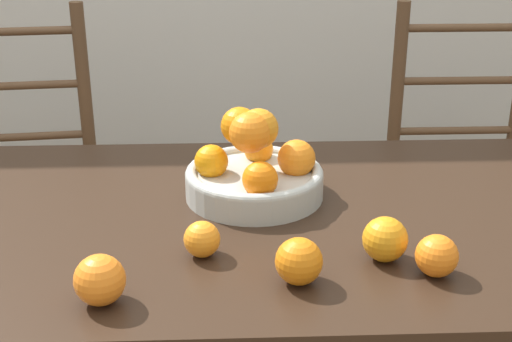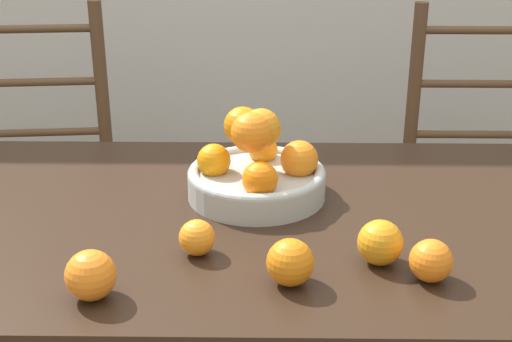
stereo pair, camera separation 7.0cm
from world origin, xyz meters
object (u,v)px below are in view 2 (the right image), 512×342
object	(u,v)px
orange_loose_2	(290,262)
orange_loose_3	(91,275)
orange_loose_0	(380,243)
chair_left	(40,195)
orange_loose_1	(197,238)
orange_loose_4	(431,261)
fruit_bowl	(257,169)
chair_right	(479,198)

from	to	relation	value
orange_loose_2	orange_loose_3	distance (m)	0.31
orange_loose_0	chair_left	bearing A→B (deg)	135.15
orange_loose_1	chair_left	size ratio (longest dim) A/B	0.06
orange_loose_4	chair_left	distance (m)	1.35
fruit_bowl	orange_loose_0	bearing A→B (deg)	-51.84
orange_loose_0	orange_loose_3	world-z (taller)	orange_loose_3
orange_loose_3	chair_left	distance (m)	1.11
orange_loose_4	chair_left	size ratio (longest dim) A/B	0.07
orange_loose_1	orange_loose_4	world-z (taller)	orange_loose_4
orange_loose_2	chair_right	xyz separation A→B (m)	(0.59, 0.93, -0.32)
fruit_bowl	orange_loose_4	world-z (taller)	fruit_bowl
orange_loose_2	orange_loose_1	bearing A→B (deg)	149.20
orange_loose_3	chair_left	size ratio (longest dim) A/B	0.08
orange_loose_2	chair_left	xyz separation A→B (m)	(-0.72, 0.93, -0.32)
orange_loose_0	orange_loose_4	xyz separation A→B (m)	(0.07, -0.05, -0.00)
chair_right	orange_loose_0	bearing A→B (deg)	-117.19
orange_loose_0	chair_right	bearing A→B (deg)	63.06
orange_loose_1	chair_right	xyz separation A→B (m)	(0.75, 0.84, -0.31)
chair_left	chair_right	distance (m)	1.31
orange_loose_4	fruit_bowl	bearing A→B (deg)	131.52
orange_loose_3	orange_loose_2	bearing A→B (deg)	8.46
orange_loose_3	fruit_bowl	bearing A→B (deg)	56.71
orange_loose_0	orange_loose_1	size ratio (longest dim) A/B	1.22
orange_loose_0	orange_loose_2	bearing A→B (deg)	-156.13
orange_loose_1	orange_loose_2	size ratio (longest dim) A/B	0.82
orange_loose_3	orange_loose_4	xyz separation A→B (m)	(0.54, 0.06, -0.00)
orange_loose_1	orange_loose_2	world-z (taller)	orange_loose_2
orange_loose_0	orange_loose_3	xyz separation A→B (m)	(-0.46, -0.11, 0.00)
fruit_bowl	chair_right	xyz separation A→B (m)	(0.65, 0.60, -0.34)
orange_loose_0	fruit_bowl	bearing A→B (deg)	128.16
fruit_bowl	orange_loose_0	size ratio (longest dim) A/B	3.61
chair_right	chair_left	bearing A→B (deg)	179.76
orange_loose_2	chair_left	bearing A→B (deg)	127.48
orange_loose_3	chair_right	distance (m)	1.37
orange_loose_1	orange_loose_3	bearing A→B (deg)	-137.21
fruit_bowl	orange_loose_1	bearing A→B (deg)	-112.40
orange_loose_0	orange_loose_3	size ratio (longest dim) A/B	0.97
orange_loose_1	chair_left	world-z (taller)	chair_left
orange_loose_1	fruit_bowl	bearing A→B (deg)	67.60
orange_loose_0	chair_right	world-z (taller)	chair_right
orange_loose_2	orange_loose_0	bearing A→B (deg)	23.87
orange_loose_1	chair_right	world-z (taller)	chair_right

